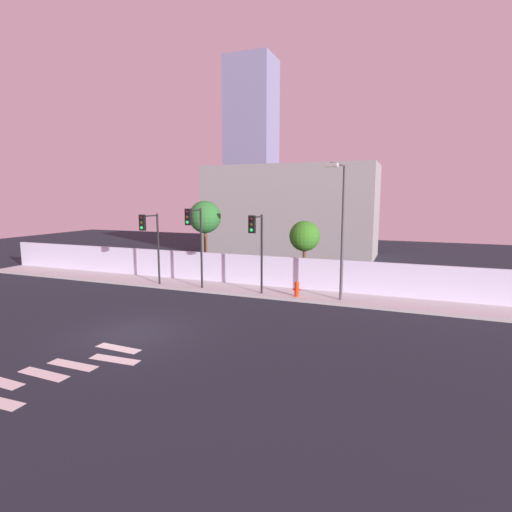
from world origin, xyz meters
name	(u,v)px	position (x,y,z in m)	size (l,w,h in m)	color
ground_plane	(132,333)	(0.00, 0.00, 0.00)	(80.00, 80.00, 0.00)	#1D212B
sidewalk	(222,288)	(0.00, 8.20, 0.07)	(36.00, 2.40, 0.15)	#B4B4B4
perimeter_wall	(231,268)	(0.00, 9.49, 1.05)	(36.00, 0.18, 1.80)	silver
crosswalk_marking	(61,370)	(0.19, -3.67, 0.00)	(3.91, 4.75, 0.01)	silver
traffic_light_left	(150,234)	(-3.91, 6.73, 3.31)	(0.34, 1.72, 4.29)	black
traffic_light_center	(256,237)	(2.73, 6.85, 3.34)	(0.35, 1.51, 4.34)	black
traffic_light_right	(194,231)	(-1.03, 6.92, 3.54)	(0.37, 1.42, 4.65)	black
street_lamp_curbside	(341,221)	(7.02, 7.49, 4.21)	(0.72, 2.04, 6.86)	#4C4C51
fire_hydrant	(297,288)	(4.76, 7.57, 0.60)	(0.44, 0.26, 0.83)	red
roadside_tree_leftmost	(205,218)	(-2.34, 10.60, 4.08)	(2.12, 2.12, 5.19)	brown
roadside_tree_midleft	(305,236)	(4.37, 10.60, 3.08)	(1.83, 1.83, 4.03)	brown
low_building_distant	(289,211)	(-0.41, 23.49, 4.15)	(15.77, 6.00, 8.30)	gray
tower_on_skyline	(252,151)	(-9.04, 35.49, 11.20)	(5.78, 5.00, 22.40)	slate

